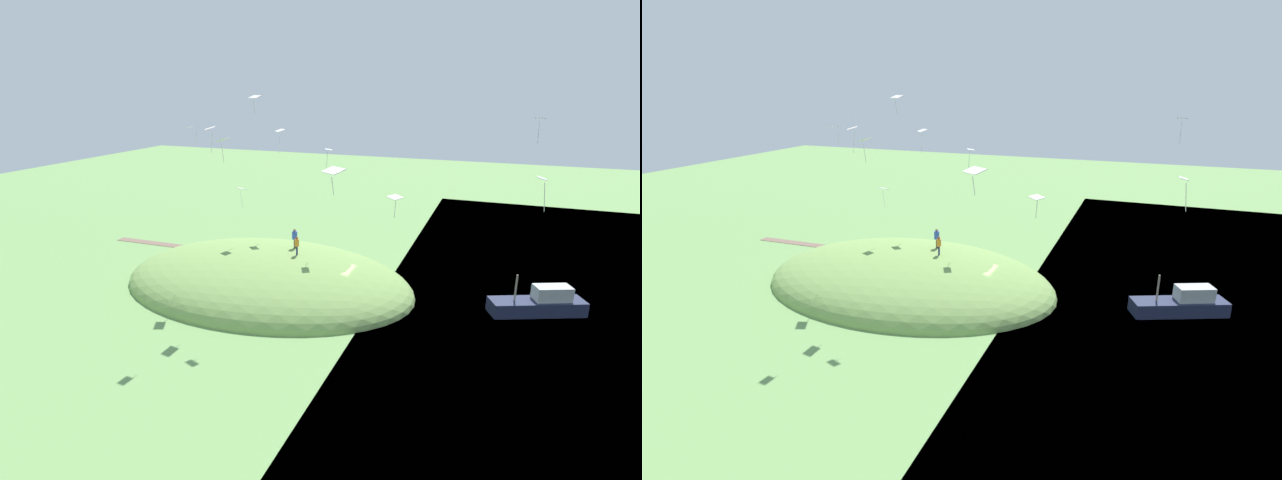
% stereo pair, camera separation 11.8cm
% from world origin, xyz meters
% --- Properties ---
extents(ground_plane, '(160.00, 160.00, 0.00)m').
position_xyz_m(ground_plane, '(0.00, 0.00, 0.00)').
color(ground_plane, '#6C9853').
extents(grass_hill, '(25.96, 17.77, 6.17)m').
position_xyz_m(grass_hill, '(6.61, -0.14, 0.00)').
color(grass_hill, '#789E51').
rests_on(grass_hill, ground_plane).
extents(dirt_path, '(11.28, 1.27, 0.04)m').
position_xyz_m(dirt_path, '(22.43, -6.16, 0.02)').
color(dirt_path, '#755B4E').
rests_on(dirt_path, ground_plane).
extents(boat_on_lake, '(7.30, 4.54, 3.20)m').
position_xyz_m(boat_on_lake, '(-15.51, -2.44, 0.79)').
color(boat_on_lake, '#202641').
rests_on(boat_on_lake, lake_water).
extents(person_with_child, '(0.64, 0.64, 1.78)m').
position_xyz_m(person_with_child, '(4.70, -2.07, 4.09)').
color(person_with_child, '#34312A').
rests_on(person_with_child, grass_hill).
extents(person_near_shore, '(0.44, 0.44, 1.62)m').
position_xyz_m(person_near_shore, '(3.77, -0.41, 4.03)').
color(person_near_shore, navy).
rests_on(person_near_shore, grass_hill).
extents(kite_0, '(0.76, 0.58, 1.80)m').
position_xyz_m(kite_0, '(-13.83, -2.30, 14.41)').
color(kite_0, white).
extents(kite_1, '(0.60, 0.83, 1.13)m').
position_xyz_m(kite_1, '(7.98, 7.14, 14.01)').
color(kite_1, white).
extents(kite_2, '(0.80, 1.16, 1.82)m').
position_xyz_m(kite_2, '(7.60, 4.13, 12.86)').
color(kite_2, silver).
extents(kite_3, '(1.22, 1.22, 2.21)m').
position_xyz_m(kite_3, '(8.10, -6.75, 12.55)').
color(kite_3, white).
extents(kite_4, '(0.92, 1.01, 1.70)m').
position_xyz_m(kite_4, '(2.13, -3.57, 11.45)').
color(kite_4, white).
extents(kite_5, '(0.95, 1.09, 1.38)m').
position_xyz_m(kite_5, '(-6.04, 7.34, 10.37)').
color(kite_5, white).
extents(kite_6, '(1.01, 0.84, 1.31)m').
position_xyz_m(kite_6, '(5.43, 2.91, 15.88)').
color(kite_6, silver).
extents(kite_7, '(1.27, 1.42, 2.15)m').
position_xyz_m(kite_7, '(10.58, 1.05, 13.34)').
color(kite_7, silver).
extents(kite_8, '(1.35, 1.25, 1.33)m').
position_xyz_m(kite_8, '(-4.10, 12.95, 12.76)').
color(kite_8, white).
extents(kite_9, '(1.06, 0.94, 1.89)m').
position_xyz_m(kite_9, '(9.78, -1.99, 7.87)').
color(kite_9, white).
extents(kite_10, '(0.59, 0.70, 1.78)m').
position_xyz_m(kite_10, '(-13.86, 7.95, 12.00)').
color(kite_10, silver).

